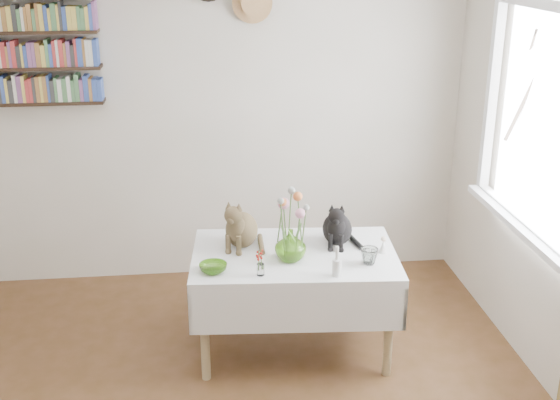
{
  "coord_description": "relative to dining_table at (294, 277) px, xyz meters",
  "views": [
    {
      "loc": [
        0.08,
        -2.79,
        2.45
      ],
      "look_at": [
        0.5,
        0.97,
        1.05
      ],
      "focal_mm": 45.0,
      "sensor_mm": 36.0,
      "label": 1
    }
  ],
  "objects": [
    {
      "name": "window",
      "position": [
        1.36,
        -0.27,
        0.9
      ],
      "size": [
        0.12,
        1.52,
        1.32
      ],
      "color": "white",
      "rests_on": "room"
    },
    {
      "name": "flower_bouquet",
      "position": [
        -0.04,
        -0.09,
        0.5
      ],
      "size": [
        0.17,
        0.13,
        0.39
      ],
      "color": "#4C7233",
      "rests_on": "flower_vase"
    },
    {
      "name": "dining_table",
      "position": [
        0.0,
        0.0,
        0.0
      ],
      "size": [
        1.29,
        0.88,
        0.66
      ],
      "color": "white",
      "rests_on": "room"
    },
    {
      "name": "room",
      "position": [
        -0.6,
        -1.07,
        0.75
      ],
      "size": [
        4.08,
        4.58,
        2.58
      ],
      "color": "brown",
      "rests_on": "ground"
    },
    {
      "name": "tabby_cat",
      "position": [
        -0.31,
        0.15,
        0.33
      ],
      "size": [
        0.32,
        0.35,
        0.33
      ],
      "primitive_type": null,
      "rotation": [
        0.0,
        0.0,
        -0.46
      ],
      "color": "brown",
      "rests_on": "dining_table"
    },
    {
      "name": "flower_vase",
      "position": [
        -0.04,
        -0.1,
        0.26
      ],
      "size": [
        0.19,
        0.19,
        0.19
      ],
      "primitive_type": "imported",
      "rotation": [
        0.0,
        0.0,
        0.04
      ],
      "color": "#93D34B",
      "rests_on": "dining_table"
    },
    {
      "name": "berry_jar",
      "position": [
        -0.23,
        -0.28,
        0.24
      ],
      "size": [
        0.04,
        0.04,
        0.17
      ],
      "color": "white",
      "rests_on": "dining_table"
    },
    {
      "name": "bookshelf_unit",
      "position": [
        -1.7,
        1.09,
        1.34
      ],
      "size": [
        1.0,
        0.16,
        0.91
      ],
      "color": "black",
      "rests_on": "room"
    },
    {
      "name": "black_cat",
      "position": [
        0.28,
        0.12,
        0.31
      ],
      "size": [
        0.26,
        0.3,
        0.3
      ],
      "primitive_type": null,
      "rotation": [
        0.0,
        0.0,
        -0.26
      ],
      "color": "black",
      "rests_on": "dining_table"
    },
    {
      "name": "drinking_glass",
      "position": [
        0.42,
        -0.2,
        0.21
      ],
      "size": [
        0.14,
        0.14,
        0.1
      ],
      "primitive_type": "imported",
      "rotation": [
        0.0,
        0.0,
        -0.4
      ],
      "color": "white",
      "rests_on": "dining_table"
    },
    {
      "name": "porcelain_figurine",
      "position": [
        0.54,
        -0.05,
        0.21
      ],
      "size": [
        0.06,
        0.06,
        0.11
      ],
      "color": "white",
      "rests_on": "dining_table"
    },
    {
      "name": "candlestick",
      "position": [
        0.2,
        -0.33,
        0.22
      ],
      "size": [
        0.05,
        0.05,
        0.18
      ],
      "color": "white",
      "rests_on": "dining_table"
    },
    {
      "name": "green_bowl",
      "position": [
        -0.5,
        -0.21,
        0.19
      ],
      "size": [
        0.16,
        0.16,
        0.05
      ],
      "primitive_type": "imported",
      "rotation": [
        0.0,
        0.0,
        0.02
      ],
      "color": "#93D34B",
      "rests_on": "dining_table"
    }
  ]
}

